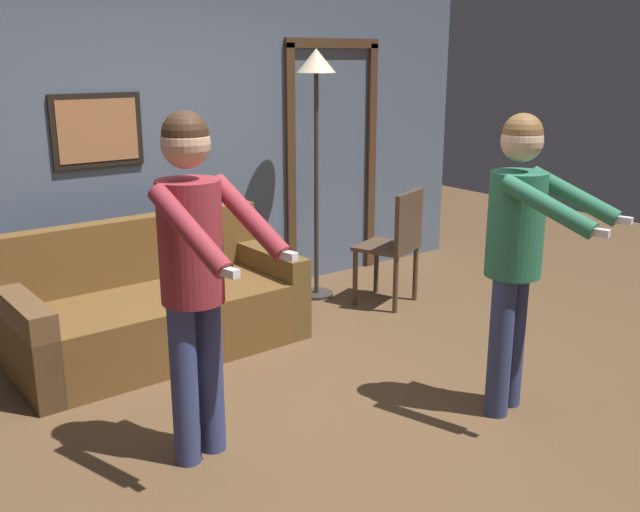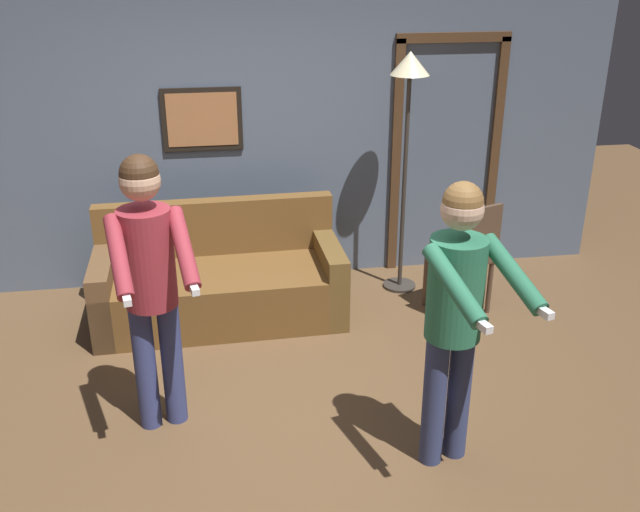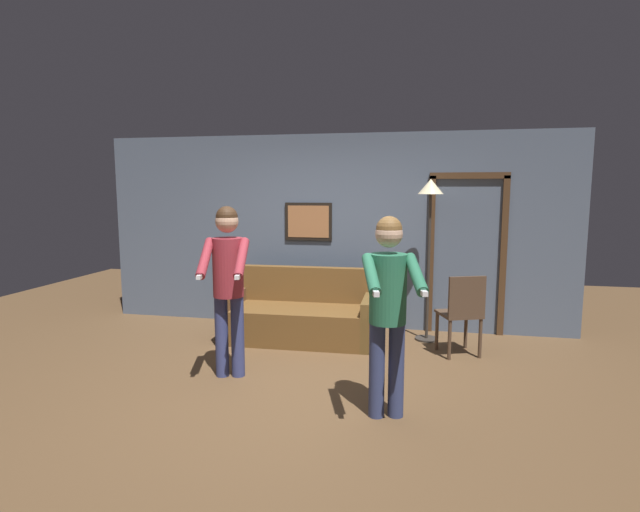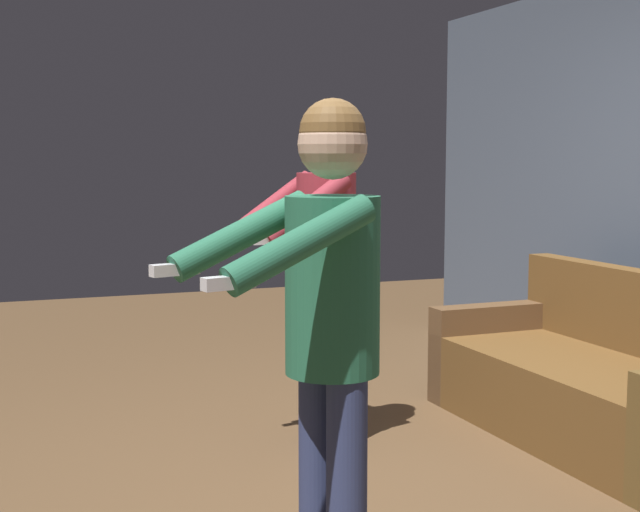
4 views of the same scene
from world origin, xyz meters
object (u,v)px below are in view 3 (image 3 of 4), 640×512
at_px(couch, 301,317).
at_px(torchiere_lamp, 430,210).
at_px(person_standing_right, 388,298).
at_px(dining_chair_distant, 462,310).
at_px(person_standing_left, 228,275).

height_order(couch, torchiere_lamp, torchiere_lamp).
distance_m(person_standing_right, dining_chair_distant, 1.90).
bearing_deg(person_standing_left, torchiere_lamp, 40.53).
relative_size(person_standing_left, person_standing_right, 1.03).
bearing_deg(dining_chair_distant, person_standing_left, -154.47).
bearing_deg(couch, dining_chair_distant, -7.99).
xyz_separation_m(person_standing_left, person_standing_right, (1.60, -0.59, -0.03)).
distance_m(couch, torchiere_lamp, 2.07).
bearing_deg(person_standing_right, couch, 121.54).
bearing_deg(couch, person_standing_left, -105.97).
height_order(torchiere_lamp, person_standing_left, torchiere_lamp).
xyz_separation_m(torchiere_lamp, dining_chair_distant, (0.38, -0.55, -1.10)).
bearing_deg(torchiere_lamp, dining_chair_distant, -55.81).
bearing_deg(person_standing_left, person_standing_right, -20.31).
height_order(couch, dining_chair_distant, dining_chair_distant).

